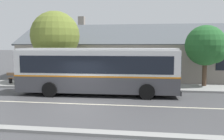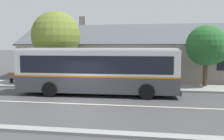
{
  "view_description": "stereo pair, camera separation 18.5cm",
  "coord_description": "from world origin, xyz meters",
  "views": [
    {
      "loc": [
        4.02,
        -13.8,
        3.4
      ],
      "look_at": [
        1.61,
        2.66,
        1.74
      ],
      "focal_mm": 40.0,
      "sensor_mm": 36.0,
      "label": 1
    },
    {
      "loc": [
        4.2,
        -13.77,
        3.4
      ],
      "look_at": [
        1.61,
        2.66,
        1.74
      ],
      "focal_mm": 40.0,
      "sensor_mm": 36.0,
      "label": 2
    }
  ],
  "objects": [
    {
      "name": "ground_plane",
      "position": [
        0.0,
        0.0,
        0.0
      ],
      "size": [
        300.0,
        300.0,
        0.0
      ],
      "primitive_type": "plane",
      "color": "#424244"
    },
    {
      "name": "sidewalk_far",
      "position": [
        0.0,
        6.0,
        0.07
      ],
      "size": [
        60.0,
        3.0,
        0.15
      ],
      "primitive_type": "cube",
      "color": "gray",
      "rests_on": "ground"
    },
    {
      "name": "curb_near",
      "position": [
        0.0,
        -4.75,
        0.06
      ],
      "size": [
        60.0,
        0.5,
        0.12
      ],
      "primitive_type": "cube",
      "color": "gray",
      "rests_on": "ground"
    },
    {
      "name": "lane_divider_stripe",
      "position": [
        0.0,
        0.0,
        0.0
      ],
      "size": [
        60.0,
        0.16,
        0.01
      ],
      "primitive_type": "cube",
      "color": "beige",
      "rests_on": "ground"
    },
    {
      "name": "community_building",
      "position": [
        2.46,
        13.72,
        1.86
      ],
      "size": [
        23.08,
        10.13,
        6.71
      ],
      "color": "gray",
      "rests_on": "ground"
    },
    {
      "name": "transit_bus",
      "position": [
        0.59,
        2.9,
        1.72
      ],
      "size": [
        10.95,
        2.96,
        3.2
      ],
      "color": "#47474C",
      "rests_on": "ground"
    },
    {
      "name": "bench_by_building",
      "position": [
        -7.05,
        5.9,
        0.57
      ],
      "size": [
        1.65,
        0.51,
        0.94
      ],
      "color": "brown",
      "rests_on": "sidewalk_far"
    },
    {
      "name": "bench_down_street",
      "position": [
        -3.23,
        5.6,
        0.58
      ],
      "size": [
        1.9,
        0.51,
        0.94
      ],
      "color": "brown",
      "rests_on": "sidewalk_far"
    },
    {
      "name": "street_tree_primary",
      "position": [
        8.58,
        6.84,
        3.3
      ],
      "size": [
        3.21,
        3.21,
        4.99
      ],
      "color": "#4C3828",
      "rests_on": "ground"
    },
    {
      "name": "street_tree_secondary",
      "position": [
        -3.95,
        6.89,
        4.22
      ],
      "size": [
        4.19,
        4.19,
        6.33
      ],
      "color": "#4C3828",
      "rests_on": "ground"
    }
  ]
}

